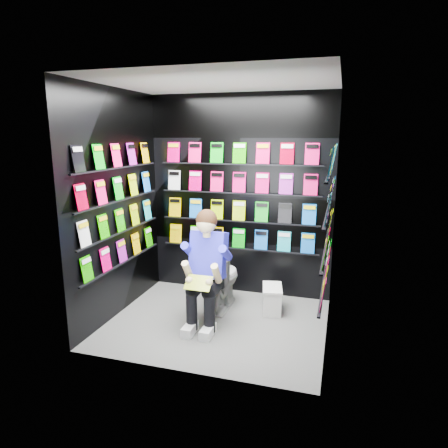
% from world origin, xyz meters
% --- Properties ---
extents(floor, '(2.40, 2.40, 0.00)m').
position_xyz_m(floor, '(0.00, 0.00, 0.00)').
color(floor, '#60615E').
rests_on(floor, ground).
extents(ceiling, '(2.40, 2.40, 0.00)m').
position_xyz_m(ceiling, '(0.00, 0.00, 2.60)').
color(ceiling, white).
rests_on(ceiling, floor).
extents(wall_back, '(2.40, 0.04, 2.60)m').
position_xyz_m(wall_back, '(0.00, 1.00, 1.30)').
color(wall_back, black).
rests_on(wall_back, floor).
extents(wall_front, '(2.40, 0.04, 2.60)m').
position_xyz_m(wall_front, '(0.00, -1.00, 1.30)').
color(wall_front, black).
rests_on(wall_front, floor).
extents(wall_left, '(0.04, 2.00, 2.60)m').
position_xyz_m(wall_left, '(-1.20, 0.00, 1.30)').
color(wall_left, black).
rests_on(wall_left, floor).
extents(wall_right, '(0.04, 2.00, 2.60)m').
position_xyz_m(wall_right, '(1.20, 0.00, 1.30)').
color(wall_right, black).
rests_on(wall_right, floor).
extents(comics_back, '(2.10, 0.06, 1.37)m').
position_xyz_m(comics_back, '(0.00, 0.97, 1.31)').
color(comics_back, '#D8005E').
rests_on(comics_back, wall_back).
extents(comics_left, '(0.06, 1.70, 1.37)m').
position_xyz_m(comics_left, '(-1.17, 0.00, 1.31)').
color(comics_left, '#D8005E').
rests_on(comics_left, wall_left).
extents(comics_right, '(0.06, 1.70, 1.37)m').
position_xyz_m(comics_right, '(1.17, 0.00, 1.31)').
color(comics_right, '#D8005E').
rests_on(comics_right, wall_right).
extents(toilet, '(0.43, 0.75, 0.73)m').
position_xyz_m(toilet, '(-0.10, 0.42, 0.37)').
color(toilet, white).
rests_on(toilet, floor).
extents(longbox, '(0.28, 0.41, 0.28)m').
position_xyz_m(longbox, '(0.55, 0.48, 0.14)').
color(longbox, silver).
rests_on(longbox, floor).
extents(longbox_lid, '(0.30, 0.43, 0.03)m').
position_xyz_m(longbox_lid, '(0.55, 0.48, 0.30)').
color(longbox_lid, silver).
rests_on(longbox_lid, longbox).
extents(reader, '(0.53, 0.77, 1.42)m').
position_xyz_m(reader, '(-0.10, 0.04, 0.77)').
color(reader, '#2E2BD9').
rests_on(reader, toilet).
extents(held_comic, '(0.28, 0.17, 0.12)m').
position_xyz_m(held_comic, '(-0.10, -0.31, 0.58)').
color(held_comic, green).
rests_on(held_comic, reader).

